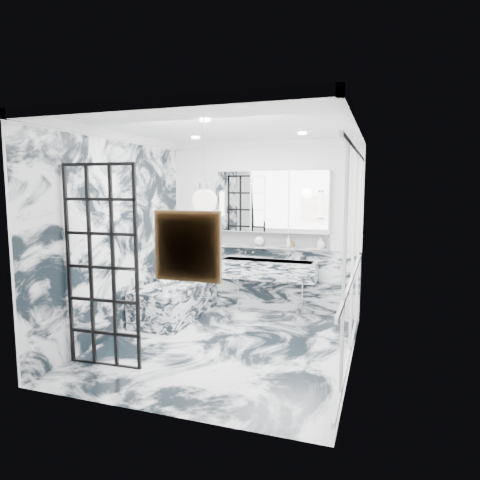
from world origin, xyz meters
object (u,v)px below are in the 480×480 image
(bathtub, at_px, (176,300))
(trough_sink, at_px, (268,269))
(crittall_door, at_px, (102,267))
(mirror_cabinet, at_px, (271,202))

(bathtub, bearing_deg, trough_sink, 26.48)
(crittall_door, bearing_deg, bathtub, 89.34)
(mirror_cabinet, xyz_separation_m, bathtub, (-1.32, -0.83, -1.54))
(trough_sink, xyz_separation_m, bathtub, (-1.33, -0.66, -0.45))
(trough_sink, xyz_separation_m, mirror_cabinet, (-0.00, 0.17, 1.09))
(trough_sink, relative_size, mirror_cabinet, 0.84)
(bathtub, bearing_deg, crittall_door, -87.78)
(mirror_cabinet, height_order, bathtub, mirror_cabinet)
(crittall_door, xyz_separation_m, bathtub, (-0.07, 1.92, -0.88))
(trough_sink, bearing_deg, mirror_cabinet, 90.00)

